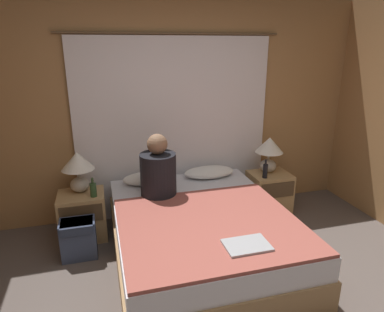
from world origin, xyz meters
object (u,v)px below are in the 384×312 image
object	(u,v)px
lamp_left	(78,166)
pillow_right	(209,172)
person_left_in_bed	(158,172)
nightstand_left	(83,215)
lamp_right	(269,150)
pillow_left	(150,178)
backpack_on_floor	(78,237)
beer_bottle_on_right_stand	(265,171)
laptop_on_bed	(247,245)
bed	(200,235)
nightstand_right	(269,193)
beer_bottle_on_left_stand	(93,190)

from	to	relation	value
lamp_left	pillow_right	bearing A→B (deg)	1.10
person_left_in_bed	nightstand_left	bearing A→B (deg)	161.14
lamp_right	pillow_left	world-z (taller)	lamp_right
backpack_on_floor	pillow_right	bearing A→B (deg)	17.68
nightstand_left	person_left_in_bed	xyz separation A→B (m)	(0.78, -0.27, 0.52)
nightstand_left	beer_bottle_on_right_stand	size ratio (longest dim) A/B	2.23
lamp_left	beer_bottle_on_right_stand	bearing A→B (deg)	-4.75
person_left_in_bed	laptop_on_bed	size ratio (longest dim) A/B	1.92
bed	lamp_right	distance (m)	1.45
bed	nightstand_left	world-z (taller)	bed
nightstand_right	backpack_on_floor	distance (m)	2.26
nightstand_left	pillow_left	distance (m)	0.81
lamp_left	pillow_right	size ratio (longest dim) A/B	0.73
lamp_left	lamp_right	world-z (taller)	same
nightstand_right	pillow_left	distance (m)	1.48
pillow_right	person_left_in_bed	bearing A→B (deg)	-151.14
bed	backpack_on_floor	world-z (taller)	bed
bed	person_left_in_bed	xyz separation A→B (m)	(-0.31, 0.44, 0.52)
person_left_in_bed	backpack_on_floor	world-z (taller)	person_left_in_bed
nightstand_left	person_left_in_bed	size ratio (longest dim) A/B	0.76
pillow_right	nightstand_right	bearing A→B (deg)	-7.65
nightstand_left	nightstand_right	world-z (taller)	same
lamp_left	beer_bottle_on_right_stand	size ratio (longest dim) A/B	1.94
lamp_left	pillow_left	xyz separation A→B (m)	(0.75, 0.03, -0.22)
lamp_right	laptop_on_bed	size ratio (longest dim) A/B	1.27
lamp_left	person_left_in_bed	xyz separation A→B (m)	(0.78, -0.34, -0.01)
beer_bottle_on_left_stand	beer_bottle_on_right_stand	distance (m)	1.93
nightstand_left	lamp_left	xyz separation A→B (m)	(0.00, 0.07, 0.53)
nightstand_left	backpack_on_floor	bearing A→B (deg)	-95.50
person_left_in_bed	beer_bottle_on_left_stand	distance (m)	0.69
pillow_left	person_left_in_bed	distance (m)	0.42
lamp_left	backpack_on_floor	distance (m)	0.72
bed	beer_bottle_on_right_stand	bearing A→B (deg)	32.15
bed	laptop_on_bed	size ratio (longest dim) A/B	5.87
nightstand_left	person_left_in_bed	world-z (taller)	person_left_in_bed
bed	lamp_right	bearing A→B (deg)	35.52
pillow_right	person_left_in_bed	world-z (taller)	person_left_in_bed
lamp_left	beer_bottle_on_right_stand	distance (m)	2.08
pillow_left	person_left_in_bed	size ratio (longest dim) A/B	0.91
pillow_left	nightstand_right	bearing A→B (deg)	-3.96
beer_bottle_on_left_stand	laptop_on_bed	xyz separation A→B (m)	(1.12, -1.30, -0.04)
pillow_left	backpack_on_floor	bearing A→B (deg)	-148.81
bed	backpack_on_floor	distance (m)	1.18
beer_bottle_on_right_stand	pillow_right	bearing A→B (deg)	162.17
nightstand_left	person_left_in_bed	distance (m)	0.97
bed	beer_bottle_on_right_stand	size ratio (longest dim) A/B	8.92
person_left_in_bed	beer_bottle_on_left_stand	world-z (taller)	person_left_in_bed
pillow_right	person_left_in_bed	xyz separation A→B (m)	(-0.67, -0.37, 0.21)
pillow_right	lamp_left	bearing A→B (deg)	-178.90
bed	nightstand_right	size ratio (longest dim) A/B	4.00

